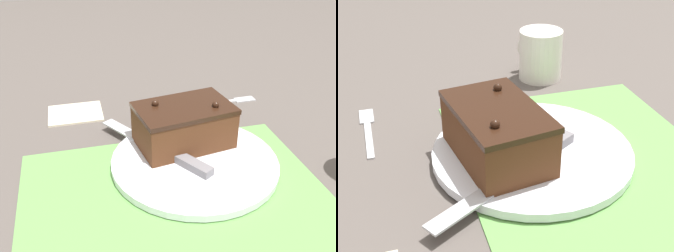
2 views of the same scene
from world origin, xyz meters
TOP-DOWN VIEW (x-y plane):
  - ground_plane at (0.00, 0.00)m, footprint 3.00×3.00m
  - placemat_woven at (0.00, 0.00)m, footprint 0.46×0.34m
  - cake_plate at (0.05, 0.07)m, footprint 0.28×0.28m
  - chocolate_cake at (0.05, 0.12)m, footprint 0.17×0.13m
  - serving_knife at (0.01, 0.08)m, footprint 0.15×0.23m
  - coffee_mug at (0.31, -0.04)m, footprint 0.09×0.08m
  - dessert_fork at (0.20, 0.29)m, footprint 0.15×0.02m

SIDE VIEW (x-z plane):
  - ground_plane at x=0.00m, z-range 0.00..0.00m
  - placemat_woven at x=0.00m, z-range 0.00..0.00m
  - dessert_fork at x=0.20m, z-range 0.00..0.01m
  - cake_plate at x=0.05m, z-range 0.00..0.02m
  - serving_knife at x=0.01m, z-range 0.01..0.03m
  - coffee_mug at x=0.31m, z-range 0.00..0.09m
  - chocolate_cake at x=0.05m, z-range 0.01..0.09m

